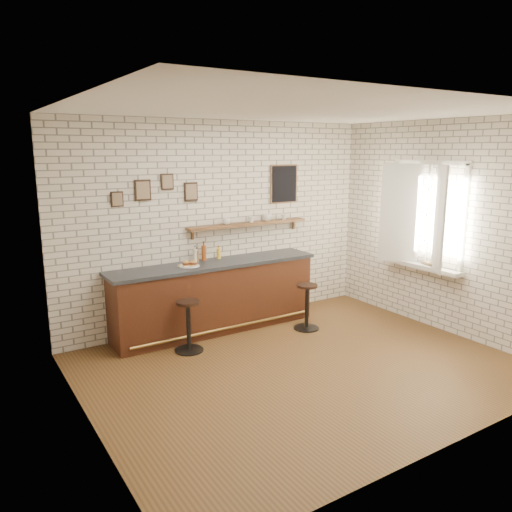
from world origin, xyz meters
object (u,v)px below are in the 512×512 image
(shelf_cup_a, at_px, (227,221))
(book_upper, at_px, (428,264))
(bar_stool_left, at_px, (189,324))
(ciabatta_sandwich, at_px, (190,263))
(bar_stool_right, at_px, (307,305))
(shelf_cup_d, at_px, (284,217))
(book_lower, at_px, (426,265))
(bitters_bottle_amber, at_px, (204,253))
(bitters_bottle_white, at_px, (195,255))
(bitters_bottle_brown, at_px, (197,256))
(condiment_bottle_yellow, at_px, (219,253))
(shelf_cup_c, at_px, (267,218))
(bar_counter, at_px, (215,296))
(shelf_cup_b, at_px, (251,220))
(sandwich_plate, at_px, (189,266))

(shelf_cup_a, xyz_separation_m, book_upper, (2.36, -1.74, -0.59))
(bar_stool_left, bearing_deg, ciabatta_sandwich, 61.59)
(bar_stool_left, height_order, bar_stool_right, bar_stool_left)
(shelf_cup_d, height_order, book_lower, shelf_cup_d)
(bitters_bottle_amber, bearing_deg, bar_stool_right, -35.21)
(shelf_cup_d, distance_m, book_lower, 2.24)
(bitters_bottle_white, distance_m, shelf_cup_d, 1.61)
(bitters_bottle_brown, relative_size, condiment_bottle_yellow, 1.08)
(bitters_bottle_brown, distance_m, shelf_cup_c, 1.30)
(bitters_bottle_white, xyz_separation_m, bar_stool_left, (-0.45, -0.70, -0.74))
(bar_counter, xyz_separation_m, bar_stool_right, (1.14, -0.67, -0.15))
(condiment_bottle_yellow, height_order, bar_stool_right, condiment_bottle_yellow)
(bitters_bottle_brown, bearing_deg, bitters_bottle_white, -180.00)
(bar_stool_left, relative_size, bar_stool_right, 1.01)
(book_upper, bearing_deg, shelf_cup_d, 138.96)
(ciabatta_sandwich, bearing_deg, shelf_cup_b, 11.27)
(bitters_bottle_white, xyz_separation_m, condiment_bottle_yellow, (0.38, 0.00, -0.01))
(ciabatta_sandwich, relative_size, bar_stool_right, 0.33)
(bar_stool_left, distance_m, shelf_cup_b, 1.96)
(book_lower, bearing_deg, bar_stool_left, 173.18)
(bar_stool_left, xyz_separation_m, book_upper, (3.33, -1.03, 0.60))
(bar_stool_right, bearing_deg, book_upper, -29.67)
(sandwich_plate, relative_size, bar_stool_left, 0.41)
(bar_stool_left, height_order, shelf_cup_c, shelf_cup_c)
(ciabatta_sandwich, height_order, bitters_bottle_white, bitters_bottle_white)
(bitters_bottle_white, bearing_deg, shelf_cup_b, 0.72)
(sandwich_plate, xyz_separation_m, book_upper, (3.08, -1.51, -0.06))
(shelf_cup_d, bearing_deg, bar_stool_left, 173.41)
(bar_stool_left, bearing_deg, sandwich_plate, 62.45)
(sandwich_plate, height_order, book_lower, sandwich_plate)
(bitters_bottle_white, bearing_deg, book_upper, -30.97)
(bitters_bottle_brown, bearing_deg, shelf_cup_c, 0.56)
(sandwich_plate, height_order, shelf_cup_b, shelf_cup_b)
(sandwich_plate, bearing_deg, bar_stool_left, -117.55)
(bar_counter, distance_m, book_lower, 3.09)
(bar_counter, height_order, bitters_bottle_amber, bitters_bottle_amber)
(bar_stool_right, bearing_deg, bar_counter, 149.55)
(shelf_cup_d, bearing_deg, shelf_cup_c, 153.94)
(bar_counter, distance_m, condiment_bottle_yellow, 0.63)
(bar_stool_right, bearing_deg, bitters_bottle_amber, 144.79)
(bitters_bottle_amber, height_order, book_upper, bitters_bottle_amber)
(ciabatta_sandwich, distance_m, shelf_cup_a, 0.90)
(bitters_bottle_brown, bearing_deg, sandwich_plate, -135.61)
(book_lower, bearing_deg, bar_counter, 160.43)
(bar_stool_right, xyz_separation_m, book_upper, (1.52, -0.87, 0.60))
(bitters_bottle_white, height_order, bar_stool_left, bitters_bottle_white)
(bitters_bottle_amber, bearing_deg, bitters_bottle_white, -180.00)
(bar_counter, height_order, shelf_cup_c, shelf_cup_c)
(sandwich_plate, distance_m, shelf_cup_c, 1.55)
(bar_counter, height_order, shelf_cup_b, shelf_cup_b)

